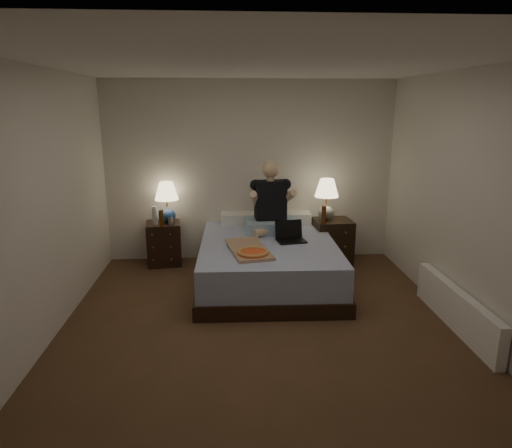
{
  "coord_description": "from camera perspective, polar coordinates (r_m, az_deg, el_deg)",
  "views": [
    {
      "loc": [
        -0.31,
        -4.09,
        2.17
      ],
      "look_at": [
        0.0,
        0.9,
        0.85
      ],
      "focal_mm": 32.0,
      "sensor_mm": 36.0,
      "label": 1
    }
  ],
  "objects": [
    {
      "name": "soda_can",
      "position": [
        6.27,
        -10.63,
        0.42
      ],
      "size": [
        0.07,
        0.07,
        0.1
      ],
      "primitive_type": "cylinder",
      "color": "#B6B5B0",
      "rests_on": "nightstand_left"
    },
    {
      "name": "lamp_left",
      "position": [
        6.33,
        -11.07,
        2.67
      ],
      "size": [
        0.37,
        0.37,
        0.56
      ],
      "primitive_type": null,
      "rotation": [
        0.0,
        0.0,
        0.17
      ],
      "color": "navy",
      "rests_on": "nightstand_left"
    },
    {
      "name": "nightstand_left",
      "position": [
        6.45,
        -11.42,
        -2.4
      ],
      "size": [
        0.5,
        0.46,
        0.59
      ],
      "primitive_type": "cube",
      "rotation": [
        0.0,
        0.0,
        0.12
      ],
      "color": "black",
      "rests_on": "floor"
    },
    {
      "name": "laptop",
      "position": [
        5.55,
        4.46,
        -1.03
      ],
      "size": [
        0.38,
        0.33,
        0.24
      ],
      "primitive_type": null,
      "rotation": [
        0.0,
        0.0,
        0.18
      ],
      "color": "black",
      "rests_on": "bed"
    },
    {
      "name": "person",
      "position": [
        5.88,
        1.91,
        3.38
      ],
      "size": [
        0.7,
        0.58,
        0.93
      ],
      "primitive_type": null,
      "rotation": [
        0.0,
        0.0,
        0.09
      ],
      "color": "black",
      "rests_on": "bed"
    },
    {
      "name": "pizza_box",
      "position": [
        5.01,
        -0.38,
        -3.68
      ],
      "size": [
        0.54,
        0.82,
        0.08
      ],
      "primitive_type": null,
      "rotation": [
        0.0,
        0.0,
        0.2
      ],
      "color": "tan",
      "rests_on": "bed"
    },
    {
      "name": "wall_front",
      "position": [
        2.08,
        5.59,
        -11.48
      ],
      "size": [
        4.0,
        0.0,
        2.5
      ],
      "primitive_type": "cube",
      "rotation": [
        -1.57,
        0.0,
        0.0
      ],
      "color": "white",
      "rests_on": "ground"
    },
    {
      "name": "ceiling",
      "position": [
        4.11,
        0.84,
        19.41
      ],
      "size": [
        4.0,
        4.5,
        0.0
      ],
      "primitive_type": "cube",
      "rotation": [
        3.14,
        0.0,
        0.0
      ],
      "color": "white",
      "rests_on": "ground"
    },
    {
      "name": "wall_back",
      "position": [
        6.41,
        -0.76,
        6.54
      ],
      "size": [
        4.0,
        0.0,
        2.5
      ],
      "primitive_type": "cube",
      "rotation": [
        1.57,
        0.0,
        0.0
      ],
      "color": "white",
      "rests_on": "ground"
    },
    {
      "name": "bed",
      "position": [
        5.71,
        1.46,
        -4.64
      ],
      "size": [
        1.67,
        2.2,
        0.54
      ],
      "primitive_type": "cube",
      "rotation": [
        0.0,
        0.0,
        -0.02
      ],
      "color": "#5367A7",
      "rests_on": "floor"
    },
    {
      "name": "nightstand_right",
      "position": [
        6.36,
        9.5,
        -2.31
      ],
      "size": [
        0.53,
        0.48,
        0.64
      ],
      "primitive_type": "cube",
      "rotation": [
        0.0,
        0.0,
        0.08
      ],
      "color": "black",
      "rests_on": "floor"
    },
    {
      "name": "lamp_right",
      "position": [
        6.22,
        8.79,
        3.05
      ],
      "size": [
        0.33,
        0.33,
        0.56
      ],
      "primitive_type": null,
      "rotation": [
        0.0,
        0.0,
        -0.04
      ],
      "color": "gray",
      "rests_on": "nightstand_right"
    },
    {
      "name": "water_bottle",
      "position": [
        6.27,
        -12.53,
        1.04
      ],
      "size": [
        0.07,
        0.07,
        0.25
      ],
      "primitive_type": "cylinder",
      "color": "white",
      "rests_on": "nightstand_left"
    },
    {
      "name": "beer_bottle_left",
      "position": [
        6.15,
        -11.77,
        0.72
      ],
      "size": [
        0.06,
        0.06,
        0.23
      ],
      "primitive_type": "cylinder",
      "color": "#512C0B",
      "rests_on": "nightstand_left"
    },
    {
      "name": "floor",
      "position": [
        4.64,
        0.72,
        -13.1
      ],
      "size": [
        4.0,
        4.5,
        0.0
      ],
      "primitive_type": "cube",
      "color": "brown",
      "rests_on": "ground"
    },
    {
      "name": "beer_bottle_right",
      "position": [
        6.07,
        8.47,
        1.18
      ],
      "size": [
        0.06,
        0.06,
        0.23
      ],
      "primitive_type": "cylinder",
      "color": "#5F250D",
      "rests_on": "nightstand_right"
    },
    {
      "name": "radiator",
      "position": [
        5.01,
        23.74,
        -9.7
      ],
      "size": [
        0.1,
        1.6,
        0.4
      ],
      "primitive_type": "cube",
      "color": "white",
      "rests_on": "floor"
    },
    {
      "name": "wall_left",
      "position": [
        4.52,
        -25.45,
        1.6
      ],
      "size": [
        0.0,
        4.5,
        2.5
      ],
      "primitive_type": "cube",
      "rotation": [
        1.57,
        0.0,
        1.57
      ],
      "color": "white",
      "rests_on": "ground"
    },
    {
      "name": "wall_right",
      "position": [
        4.79,
        25.42,
        2.28
      ],
      "size": [
        0.0,
        4.5,
        2.5
      ],
      "primitive_type": "cube",
      "rotation": [
        1.57,
        0.0,
        -1.57
      ],
      "color": "white",
      "rests_on": "ground"
    }
  ]
}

